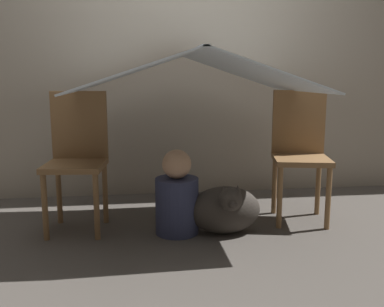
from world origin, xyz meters
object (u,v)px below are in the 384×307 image
(chair_left, at_px, (77,154))
(dog, at_px, (225,209))
(chair_right, at_px, (300,149))
(person_front, at_px, (177,198))

(chair_left, height_order, dog, chair_left)
(chair_left, relative_size, chair_right, 1.00)
(person_front, xyz_separation_m, dog, (0.31, -0.06, -0.07))
(chair_left, bearing_deg, dog, -9.42)
(person_front, relative_size, dog, 1.18)
(chair_right, xyz_separation_m, person_front, (-0.90, -0.19, -0.27))
(chair_left, distance_m, chair_right, 1.54)
(chair_right, distance_m, person_front, 0.96)
(chair_left, relative_size, person_front, 1.65)
(person_front, height_order, dog, person_front)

